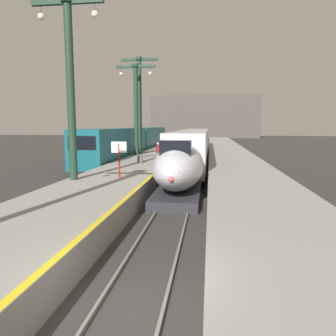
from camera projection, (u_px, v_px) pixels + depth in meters
ground_plane at (127, 318)px, 6.90m from camera, size 260.00×260.00×0.00m
platform_left at (150, 162)px, 31.68m from camera, size 4.80×110.00×1.05m
platform_right at (234, 163)px, 30.66m from camera, size 4.80×110.00×1.05m
platform_left_safety_stripe at (173, 157)px, 31.32m from camera, size 0.20×107.80×0.01m
rail_main_left at (186, 164)px, 34.03m from camera, size 0.08×110.00×0.12m
rail_main_right at (200, 164)px, 33.84m from camera, size 0.08×110.00×0.12m
rail_secondary_left at (112, 163)px, 35.06m from camera, size 0.08×110.00×0.12m
rail_secondary_right at (125, 163)px, 34.87m from camera, size 0.08×110.00×0.12m
highspeed_train_main at (193, 147)px, 33.11m from camera, size 2.92×38.82×3.60m
regional_train_adjacent at (135, 141)px, 42.81m from camera, size 2.85×36.60×3.80m
station_column_mid at (70, 73)px, 17.51m from camera, size 4.00×0.68×9.81m
station_column_far at (136, 101)px, 33.14m from camera, size 4.00×0.68×9.25m
station_column_distant at (140, 97)px, 34.84m from camera, size 4.00×0.68×10.29m
passenger_near_edge at (158, 151)px, 26.40m from camera, size 0.35×0.54×1.69m
rolling_suitcase at (140, 159)px, 26.42m from camera, size 0.40×0.22×0.98m
departure_info_board at (119, 152)px, 18.75m from camera, size 0.90×0.10×2.12m
terminus_back_wall at (205, 117)px, 106.29m from camera, size 36.00×2.00×14.00m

